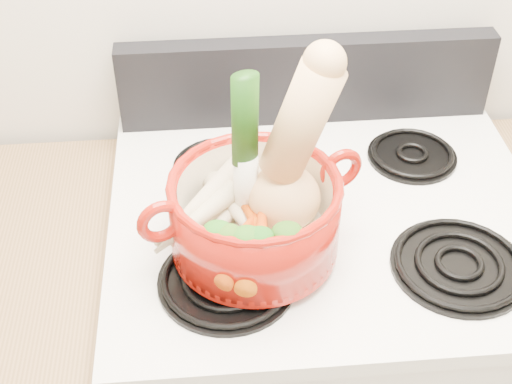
{
  "coord_description": "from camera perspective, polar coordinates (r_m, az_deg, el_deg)",
  "views": [
    {
      "loc": [
        -0.21,
        0.46,
        1.8
      ],
      "look_at": [
        -0.14,
        1.28,
        1.1
      ],
      "focal_mm": 50.0,
      "sensor_mm": 36.0,
      "label": 1
    }
  ],
  "objects": [
    {
      "name": "burner_back_left",
      "position": [
        1.37,
        -3.04,
        2.21
      ],
      "size": [
        0.17,
        0.17,
        0.02
      ],
      "primitive_type": "cylinder",
      "color": "black",
      "rests_on": "cooktop"
    },
    {
      "name": "carrot_3",
      "position": [
        1.11,
        -1.3,
        -3.69
      ],
      "size": [
        0.1,
        0.14,
        0.04
      ],
      "primitive_type": "cone",
      "rotation": [
        1.66,
        0.0,
        -0.58
      ],
      "color": "red",
      "rests_on": "dutch_oven"
    },
    {
      "name": "parsnip_4",
      "position": [
        1.16,
        -4.26,
        -0.48
      ],
      "size": [
        0.19,
        0.2,
        0.07
      ],
      "primitive_type": "cone",
      "rotation": [
        1.66,
        0.0,
        -0.75
      ],
      "color": "beige",
      "rests_on": "dutch_oven"
    },
    {
      "name": "carrot_4",
      "position": [
        1.1,
        0.43,
        -3.5
      ],
      "size": [
        0.05,
        0.17,
        0.05
      ],
      "primitive_type": "cone",
      "rotation": [
        1.66,
        0.0,
        -0.12
      ],
      "color": "red",
      "rests_on": "dutch_oven"
    },
    {
      "name": "cooktop",
      "position": [
        1.3,
        5.71,
        -1.96
      ],
      "size": [
        0.78,
        0.67,
        0.03
      ],
      "primitive_type": "cube",
      "color": "white",
      "rests_on": "stove_body"
    },
    {
      "name": "pot_handle_left",
      "position": [
        1.07,
        -7.62,
        -2.35
      ],
      "size": [
        0.08,
        0.04,
        0.08
      ],
      "primitive_type": "torus",
      "rotation": [
        1.57,
        0.0,
        0.34
      ],
      "color": "#97130A",
      "rests_on": "dutch_oven"
    },
    {
      "name": "burner_back_right",
      "position": [
        1.43,
        12.39,
        2.99
      ],
      "size": [
        0.17,
        0.17,
        0.02
      ],
      "primitive_type": "cylinder",
      "color": "black",
      "rests_on": "cooktop"
    },
    {
      "name": "stove_body",
      "position": [
        1.65,
        4.62,
        -14.33
      ],
      "size": [
        0.76,
        0.65,
        0.92
      ],
      "primitive_type": "cube",
      "color": "white",
      "rests_on": "floor"
    },
    {
      "name": "burner_front_left",
      "position": [
        1.15,
        -2.33,
        -6.97
      ],
      "size": [
        0.22,
        0.22,
        0.02
      ],
      "primitive_type": "cylinder",
      "color": "black",
      "rests_on": "cooktop"
    },
    {
      "name": "burner_front_right",
      "position": [
        1.22,
        15.94,
        -5.56
      ],
      "size": [
        0.22,
        0.22,
        0.02
      ],
      "primitive_type": "cylinder",
      "color": "black",
      "rests_on": "cooktop"
    },
    {
      "name": "parsnip_2",
      "position": [
        1.16,
        -1.41,
        -1.58
      ],
      "size": [
        0.11,
        0.17,
        0.05
      ],
      "primitive_type": "cone",
      "rotation": [
        1.66,
        0.0,
        0.47
      ],
      "color": "beige",
      "rests_on": "dutch_oven"
    },
    {
      "name": "ginger",
      "position": [
        1.21,
        -0.55,
        0.25
      ],
      "size": [
        0.1,
        0.08,
        0.05
      ],
      "primitive_type": "ellipsoid",
      "rotation": [
        0.0,
        0.0,
        0.12
      ],
      "color": "tan",
      "rests_on": "dutch_oven"
    },
    {
      "name": "carrot_1",
      "position": [
        1.1,
        -0.9,
        -4.87
      ],
      "size": [
        0.1,
        0.14,
        0.04
      ],
      "primitive_type": "cone",
      "rotation": [
        1.66,
        0.0,
        -0.54
      ],
      "color": "#D04B0A",
      "rests_on": "dutch_oven"
    },
    {
      "name": "carrot_0",
      "position": [
        1.12,
        -0.31,
        -4.52
      ],
      "size": [
        0.07,
        0.18,
        0.05
      ],
      "primitive_type": "cone",
      "rotation": [
        1.66,
        0.0,
        -0.2
      ],
      "color": "#D95D0A",
      "rests_on": "dutch_oven"
    },
    {
      "name": "parsnip_3",
      "position": [
        1.14,
        -4.83,
        -2.07
      ],
      "size": [
        0.16,
        0.14,
        0.05
      ],
      "primitive_type": "cone",
      "rotation": [
        1.66,
        0.0,
        -0.86
      ],
      "color": "beige",
      "rests_on": "dutch_oven"
    },
    {
      "name": "dutch_oven",
      "position": [
        1.14,
        -0.09,
        -1.92
      ],
      "size": [
        0.35,
        0.35,
        0.13
      ],
      "primitive_type": "cylinder",
      "rotation": [
        0.0,
        0.0,
        0.34
      ],
      "color": "#97130A",
      "rests_on": "burner_front_left"
    },
    {
      "name": "carrot_2",
      "position": [
        1.12,
        0.46,
        -3.37
      ],
      "size": [
        0.1,
        0.19,
        0.05
      ],
      "primitive_type": "cone",
      "rotation": [
        1.66,
        0.0,
        0.36
      ],
      "color": "#C13909",
      "rests_on": "dutch_oven"
    },
    {
      "name": "squash",
      "position": [
        1.09,
        2.4,
        3.46
      ],
      "size": [
        0.23,
        0.17,
        0.32
      ],
      "primitive_type": null,
      "rotation": [
        0.0,
        0.3,
        -0.22
      ],
      "color": "tan",
      "rests_on": "dutch_oven"
    },
    {
      "name": "pot_handle_right",
      "position": [
        1.17,
        6.81,
        1.86
      ],
      "size": [
        0.08,
        0.04,
        0.08
      ],
      "primitive_type": "torus",
      "rotation": [
        1.57,
        0.0,
        0.34
      ],
      "color": "#97130A",
      "rests_on": "dutch_oven"
    },
    {
      "name": "parsnip_1",
      "position": [
        1.17,
        -3.1,
        -1.27
      ],
      "size": [
        0.18,
        0.16,
        0.06
      ],
      "primitive_type": "cone",
      "rotation": [
        1.66,
        0.0,
        -0.88
      ],
      "color": "beige",
      "rests_on": "dutch_oven"
    },
    {
      "name": "parsnip_0",
      "position": [
        1.18,
        -2.11,
        -1.33
      ],
      "size": [
        0.16,
        0.22,
        0.06
      ],
      "primitive_type": "cone",
      "rotation": [
        1.66,
        0.0,
        -0.54
      ],
      "color": "beige",
      "rests_on": "dutch_oven"
    },
    {
      "name": "control_backsplash",
      "position": [
        1.47,
        4.05,
        8.92
      ],
      "size": [
        0.76,
        0.05,
        0.18
      ],
      "primitive_type": "cube",
      "color": "black",
      "rests_on": "cooktop"
    },
    {
      "name": "leek",
      "position": [
        1.11,
        -0.86,
        3.46
      ],
      "size": [
        0.06,
        0.06,
        0.29
      ],
      "primitive_type": "cylinder",
      "rotation": [
        0.02,
        0.0,
        0.42
      ],
      "color": "silver",
      "rests_on": "dutch_oven"
    }
  ]
}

